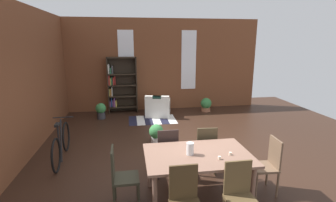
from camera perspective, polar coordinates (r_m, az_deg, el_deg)
The scene contains 23 objects.
ground_plane at distance 5.62m, azimuth 3.15°, elevation -13.05°, with size 11.14×11.14×0.00m, color #331F15.
back_wall_brick at distance 9.36m, azimuth -2.30°, elevation 8.13°, with size 7.51×0.12×3.30m, color brown.
left_wall_brick at distance 5.47m, azimuth -32.96°, elevation 2.29°, with size 0.12×9.57×3.30m, color brown.
window_pane_0 at distance 9.22m, azimuth -9.39°, elevation 8.91°, with size 0.55×0.02×2.15m, color white.
window_pane_1 at distance 9.48m, azimuth 4.68°, elevation 9.16°, with size 0.55×0.02×2.15m, color white.
dining_table at distance 4.11m, azimuth 6.73°, elevation -12.84°, with size 1.66×1.09×0.77m.
vase_on_table at distance 4.00m, azimuth 5.01°, elevation -10.68°, with size 0.12×0.12×0.19m, color silver.
tealight_candle_0 at distance 3.95m, azimuth 11.54°, elevation -12.46°, with size 0.04×0.04×0.05m, color silver.
tealight_candle_1 at distance 4.13m, azimuth 13.88°, elevation -11.44°, with size 0.04×0.04×0.04m, color silver.
tealight_candle_2 at distance 4.16m, azimuth 5.04°, elevation -10.83°, with size 0.04×0.04×0.05m, color silver.
dining_chair_head_right at distance 4.63m, azimuth 21.57°, elevation -13.00°, with size 0.42×0.42×0.95m.
dining_chair_far_right at distance 4.95m, azimuth 8.44°, elevation -10.43°, with size 0.43×0.43×0.95m.
dining_chair_near_right at distance 3.69m, azimuth 16.01°, elevation -19.73°, with size 0.40×0.40×0.95m.
dining_chair_far_left at distance 4.79m, azimuth -0.21°, elevation -11.10°, with size 0.41×0.41×0.95m.
dining_chair_near_left at distance 3.47m, azimuth 3.89°, elevation -21.48°, with size 0.40×0.40×0.95m.
dining_chair_head_left at distance 4.06m, azimuth -10.61°, elevation -16.10°, with size 0.40×0.40×0.95m.
bookshelf_tall at distance 9.14m, azimuth -10.70°, elevation 3.58°, with size 1.03×0.33×1.97m.
armchair_white at distance 8.65m, azimuth -2.29°, elevation -1.54°, with size 0.95×0.95×0.75m.
bicycle_second at distance 5.95m, azimuth -22.94°, elevation -8.99°, with size 0.44×1.71×0.89m.
potted_plant_by_shelf at distance 9.29m, azimuth 8.59°, elevation -0.78°, with size 0.39×0.39×0.50m.
potted_plant_corner at distance 6.42m, azimuth -2.66°, elevation -7.20°, with size 0.36×0.36×0.47m.
potted_plant_window at distance 8.60m, azimuth -14.92°, elevation -2.07°, with size 0.34×0.34×0.52m.
striped_rug at distance 8.27m, azimuth -3.56°, elevation -4.24°, with size 1.51×1.03×0.01m.
Camera 1 is at (-1.08, -4.92, 2.49)m, focal length 26.99 mm.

